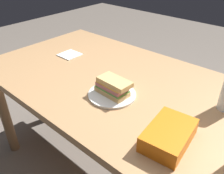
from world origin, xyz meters
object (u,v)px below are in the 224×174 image
at_px(dining_table, 126,96).
at_px(paper_plate, 112,94).
at_px(chip_bag, 169,135).
at_px(sandwich, 113,87).

height_order(dining_table, paper_plate, paper_plate).
distance_m(dining_table, chip_bag, 0.48).
xyz_separation_m(paper_plate, sandwich, (0.00, 0.00, 0.05)).
bearing_deg(paper_plate, chip_bag, -14.73).
bearing_deg(sandwich, dining_table, 99.34).
distance_m(paper_plate, chip_bag, 0.39).
xyz_separation_m(dining_table, paper_plate, (0.02, -0.14, 0.09)).
bearing_deg(dining_table, paper_plate, -82.31).
bearing_deg(dining_table, chip_bag, -31.14).
xyz_separation_m(paper_plate, chip_bag, (0.38, -0.10, 0.03)).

